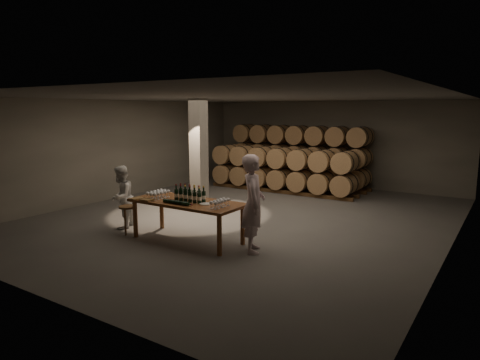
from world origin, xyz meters
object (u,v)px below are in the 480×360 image
Objects in this scene: notebook_near at (147,200)px; person_woman at (121,197)px; person_man at (253,204)px; tasting_table at (187,206)px; plate at (205,204)px; stool at (128,211)px; bottle_cluster at (190,195)px.

person_woman is (-1.24, 0.36, -0.14)m from notebook_near.
person_man reaches higher than person_woman.
tasting_table is 0.55m from plate.
notebook_near is (-1.32, -0.39, 0.01)m from plate.
stool is 0.63m from person_woman.
tasting_table is at bearing -156.20° from bottle_cluster.
person_woman is at bearing 61.99° from person_man.
person_man is (1.07, 0.21, 0.10)m from plate.
notebook_near is at bearing -163.61° from plate.
plate is 0.16× the size of person_woman.
person_woman is (-2.57, -0.03, -0.14)m from plate.
tasting_table is 10.45× the size of plate.
bottle_cluster is 0.97m from notebook_near.
bottle_cluster is 1.55m from person_man.
notebook_near is at bearing -6.13° from stool.
tasting_table is 0.90m from notebook_near.
person_woman is at bearing -178.00° from tasting_table.
bottle_cluster is at bearing 23.80° from tasting_table.
tasting_table is at bearing 13.14° from stool.
person_woman is (-0.52, 0.28, 0.23)m from stool.
stool is at bearing 67.71° from person_man.
notebook_near is at bearing 72.27° from person_man.
stool is 0.33× the size of person_man.
tasting_table is 1.29× the size of person_man.
tasting_table is at bearing 29.99° from notebook_near.
tasting_table is 1.68× the size of person_woman.
bottle_cluster is at bearing 171.85° from plate.
tasting_table is 0.24m from bottle_cluster.
plate is (0.54, -0.04, 0.11)m from tasting_table.
plate is at bearing -4.41° from tasting_table.
plate reaches higher than tasting_table.
person_woman reaches higher than tasting_table.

